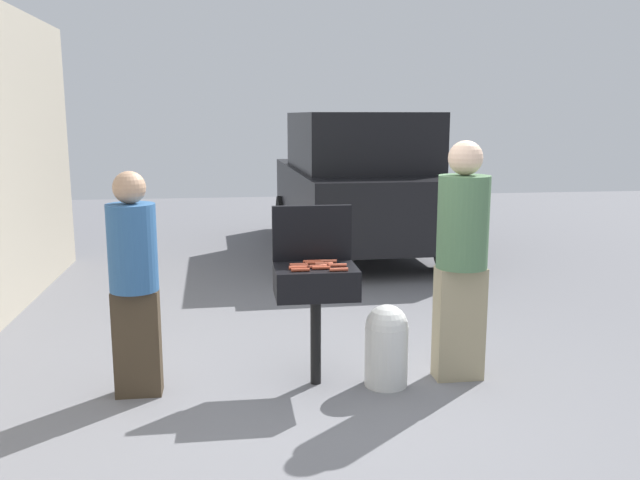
# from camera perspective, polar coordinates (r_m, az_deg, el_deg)

# --- Properties ---
(ground_plane) EXTENTS (24.00, 24.00, 0.00)m
(ground_plane) POSITION_cam_1_polar(r_m,az_deg,el_deg) (4.88, 1.27, -13.33)
(ground_plane) COLOR slate
(bbq_grill) EXTENTS (0.60, 0.44, 0.90)m
(bbq_grill) POSITION_cam_1_polar(r_m,az_deg,el_deg) (4.89, -0.37, -3.91)
(bbq_grill) COLOR black
(bbq_grill) RESTS_ON ground
(grill_lid_open) EXTENTS (0.60, 0.05, 0.42)m
(grill_lid_open) POSITION_cam_1_polar(r_m,az_deg,el_deg) (5.03, -0.70, 0.59)
(grill_lid_open) COLOR black
(grill_lid_open) RESTS_ON bbq_grill
(hot_dog_0) EXTENTS (0.13, 0.03, 0.03)m
(hot_dog_0) POSITION_cam_1_polar(r_m,az_deg,el_deg) (4.71, 1.62, -2.53)
(hot_dog_0) COLOR #B74C33
(hot_dog_0) RESTS_ON bbq_grill
(hot_dog_1) EXTENTS (0.13, 0.03, 0.03)m
(hot_dog_1) POSITION_cam_1_polar(r_m,az_deg,el_deg) (4.77, -1.90, -2.39)
(hot_dog_1) COLOR #AD4228
(hot_dog_1) RESTS_ON bbq_grill
(hot_dog_2) EXTENTS (0.13, 0.04, 0.03)m
(hot_dog_2) POSITION_cam_1_polar(r_m,az_deg,el_deg) (4.98, 0.68, -1.82)
(hot_dog_2) COLOR #C6593D
(hot_dog_2) RESTS_ON bbq_grill
(hot_dog_3) EXTENTS (0.13, 0.03, 0.03)m
(hot_dog_3) POSITION_cam_1_polar(r_m,az_deg,el_deg) (4.71, -1.69, -2.56)
(hot_dog_3) COLOR #AD4228
(hot_dog_3) RESTS_ON bbq_grill
(hot_dog_4) EXTENTS (0.13, 0.03, 0.03)m
(hot_dog_4) POSITION_cam_1_polar(r_m,az_deg,el_deg) (4.97, -0.71, -1.85)
(hot_dog_4) COLOR #AD4228
(hot_dog_4) RESTS_ON bbq_grill
(hot_dog_5) EXTENTS (0.13, 0.03, 0.03)m
(hot_dog_5) POSITION_cam_1_polar(r_m,az_deg,el_deg) (4.81, -1.77, -2.27)
(hot_dog_5) COLOR #B74C33
(hot_dog_5) RESTS_ON bbq_grill
(hot_dog_6) EXTENTS (0.13, 0.03, 0.03)m
(hot_dog_6) POSITION_cam_1_polar(r_m,az_deg,el_deg) (4.77, 0.11, -2.38)
(hot_dog_6) COLOR #AD4228
(hot_dog_6) RESTS_ON bbq_grill
(hot_dog_7) EXTENTS (0.13, 0.03, 0.03)m
(hot_dog_7) POSITION_cam_1_polar(r_m,az_deg,el_deg) (4.92, -0.51, -1.98)
(hot_dog_7) COLOR #AD4228
(hot_dog_7) RESTS_ON bbq_grill
(hot_dog_8) EXTENTS (0.13, 0.03, 0.03)m
(hot_dog_8) POSITION_cam_1_polar(r_m,az_deg,el_deg) (4.85, 1.51, -2.17)
(hot_dog_8) COLOR #B74C33
(hot_dog_8) RESTS_ON bbq_grill
(hot_dog_9) EXTENTS (0.13, 0.03, 0.03)m
(hot_dog_9) POSITION_cam_1_polar(r_m,az_deg,el_deg) (4.86, -1.84, -2.13)
(hot_dog_9) COLOR #B74C33
(hot_dog_9) RESTS_ON bbq_grill
(hot_dog_10) EXTENTS (0.13, 0.03, 0.03)m
(hot_dog_10) POSITION_cam_1_polar(r_m,az_deg,el_deg) (4.89, 0.36, -2.05)
(hot_dog_10) COLOR #C6593D
(hot_dog_10) RESTS_ON bbq_grill
(hot_dog_11) EXTENTS (0.13, 0.04, 0.03)m
(hot_dog_11) POSITION_cam_1_polar(r_m,az_deg,el_deg) (4.81, -0.17, -2.25)
(hot_dog_11) COLOR #C6593D
(hot_dog_11) RESTS_ON bbq_grill
(propane_tank) EXTENTS (0.32, 0.32, 0.62)m
(propane_tank) POSITION_cam_1_polar(r_m,az_deg,el_deg) (5.01, 5.70, -8.80)
(propane_tank) COLOR silver
(propane_tank) RESTS_ON ground
(person_left) EXTENTS (0.34, 0.34, 1.61)m
(person_left) POSITION_cam_1_polar(r_m,az_deg,el_deg) (4.85, -15.61, -3.01)
(person_left) COLOR #3F3323
(person_left) RESTS_ON ground
(person_right) EXTENTS (0.38, 0.38, 1.80)m
(person_right) POSITION_cam_1_polar(r_m,az_deg,el_deg) (5.06, 12.02, -1.06)
(person_right) COLOR gray
(person_right) RESTS_ON ground
(parked_minivan) EXTENTS (2.13, 4.45, 2.02)m
(parked_minivan) POSITION_cam_1_polar(r_m,az_deg,el_deg) (9.85, 3.13, 5.02)
(parked_minivan) COLOR black
(parked_minivan) RESTS_ON ground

